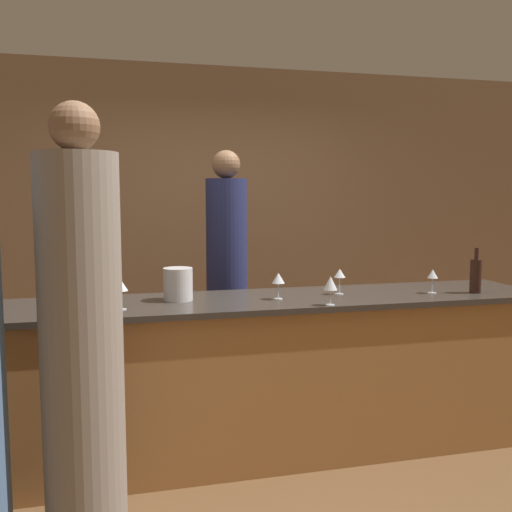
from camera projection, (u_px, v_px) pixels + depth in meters
The scene contains 13 objects.
ground_plane at pixel (264, 452), 3.59m from camera, with size 14.00×14.00×0.00m, color brown.
back_wall at pixel (209, 217), 5.40m from camera, with size 8.00×0.06×2.80m.
bar_counter at pixel (264, 376), 3.54m from camera, with size 3.60×0.71×0.98m.
bartender at pixel (227, 287), 4.30m from camera, with size 0.31×0.31×1.94m.
guest_1 at pixel (82, 348), 2.53m from camera, with size 0.36×0.36×2.01m.
wine_bottle_0 at pixel (476, 275), 3.67m from camera, with size 0.07×0.07×0.29m.
ice_bucket at pixel (178, 284), 3.41m from camera, with size 0.18×0.18×0.20m.
wine_glass_0 at pixel (340, 274), 3.61m from camera, with size 0.07×0.07×0.16m.
wine_glass_1 at pixel (330, 284), 3.24m from camera, with size 0.08×0.08×0.17m.
wine_glass_2 at pixel (121, 287), 3.12m from camera, with size 0.07×0.07×0.17m.
wine_glass_3 at pixel (59, 290), 3.15m from camera, with size 0.07×0.07×0.14m.
wine_glass_4 at pixel (278, 279), 3.44m from camera, with size 0.08×0.08×0.16m.
wine_glass_5 at pixel (433, 275), 3.65m from camera, with size 0.07×0.07×0.15m.
Camera 1 is at (-0.89, -3.32, 1.61)m, focal length 40.00 mm.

